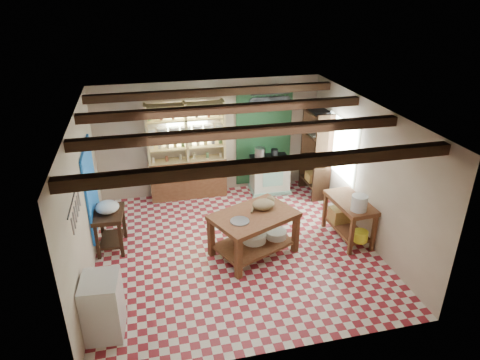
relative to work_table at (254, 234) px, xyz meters
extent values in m
cube|color=maroon|center=(-0.30, 0.22, -0.42)|extent=(5.00, 5.00, 0.02)
cube|color=#3F3F43|center=(-0.30, 0.22, 2.19)|extent=(5.00, 5.00, 0.02)
cube|color=#BFAF99|center=(-0.30, 2.72, 0.89)|extent=(5.00, 0.04, 2.60)
cube|color=#BFAF99|center=(-0.30, -2.28, 0.89)|extent=(5.00, 0.04, 2.60)
cube|color=#BFAF99|center=(-2.80, 0.22, 0.89)|extent=(0.04, 5.00, 2.60)
cube|color=#BFAF99|center=(2.20, 0.22, 0.89)|extent=(0.04, 5.00, 2.60)
cube|color=#351F12|center=(-0.30, 0.22, 2.07)|extent=(5.00, 3.80, 0.15)
cube|color=blue|center=(-2.77, 1.12, 0.69)|extent=(0.04, 1.40, 1.60)
cube|color=#1B4525|center=(0.95, 2.69, 0.84)|extent=(1.30, 0.04, 2.30)
cube|color=silver|center=(-0.80, 2.70, 1.29)|extent=(0.90, 0.02, 0.80)
cube|color=silver|center=(2.18, 1.22, 0.99)|extent=(0.02, 1.30, 1.20)
cube|color=black|center=(-2.74, -0.98, 1.37)|extent=(0.06, 0.90, 0.28)
cube|color=black|center=(0.95, 2.27, 1.77)|extent=(0.86, 0.12, 0.36)
cube|color=#D8BE7C|center=(-0.85, 2.53, 0.69)|extent=(1.70, 0.34, 2.20)
cube|color=#351F12|center=(1.98, 2.02, 0.59)|extent=(0.40, 0.86, 2.00)
cube|color=brown|center=(0.00, 0.00, 0.00)|extent=(1.69, 1.45, 0.81)
cube|color=beige|center=(1.02, 2.37, 0.01)|extent=(0.88, 0.61, 0.84)
cube|color=#351F12|center=(-2.50, 0.77, -0.03)|extent=(0.56, 0.78, 0.75)
cube|color=silver|center=(-2.52, -1.37, 0.05)|extent=(0.55, 0.64, 0.90)
cube|color=brown|center=(1.88, 0.07, 0.00)|extent=(0.63, 1.16, 0.81)
ellipsoid|color=#937B55|center=(0.21, 0.15, 0.50)|extent=(0.51, 0.48, 0.18)
cylinder|color=#929299|center=(-0.30, -0.19, 0.41)|extent=(0.43, 0.43, 0.02)
cylinder|color=silver|center=(0.03, 0.07, -0.11)|extent=(0.59, 0.59, 0.15)
cylinder|color=silver|center=(0.45, 0.09, -0.12)|extent=(0.50, 0.50, 0.13)
cylinder|color=#929299|center=(0.77, 2.38, 0.56)|extent=(0.23, 0.23, 0.26)
cylinder|color=black|center=(1.12, 2.37, 0.53)|extent=(0.16, 0.16, 0.20)
ellipsoid|color=silver|center=(-2.50, 0.77, 0.45)|extent=(0.44, 0.44, 0.21)
cylinder|color=silver|center=(1.85, -0.28, 0.54)|extent=(0.30, 0.30, 0.28)
cube|color=#A78243|center=(1.86, 0.37, -0.05)|extent=(0.41, 0.34, 0.28)
cylinder|color=yellow|center=(1.91, -0.38, -0.09)|extent=(0.28, 0.28, 0.20)
camera|label=1|loc=(-1.74, -6.27, 4.13)|focal=32.00mm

